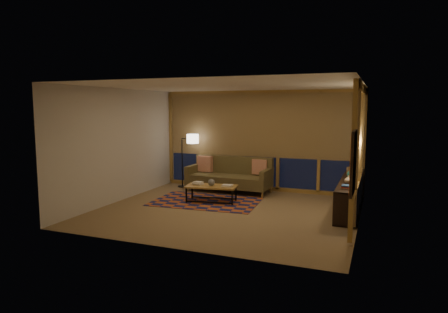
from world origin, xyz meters
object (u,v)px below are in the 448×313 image
(coffee_table, at_px, (211,194))
(bookshelf, at_px, (349,196))
(sofa, at_px, (229,175))
(floor_lamp, at_px, (182,160))

(coffee_table, distance_m, bookshelf, 3.14)
(coffee_table, relative_size, bookshelf, 0.45)
(sofa, bearing_deg, bookshelf, -13.73)
(sofa, bearing_deg, coffee_table, -86.62)
(sofa, distance_m, coffee_table, 1.28)
(floor_lamp, bearing_deg, bookshelf, -8.53)
(coffee_table, height_order, floor_lamp, floor_lamp)
(coffee_table, xyz_separation_m, floor_lamp, (-1.51, 1.41, 0.56))
(sofa, relative_size, bookshelf, 0.83)
(floor_lamp, relative_size, bookshelf, 0.57)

